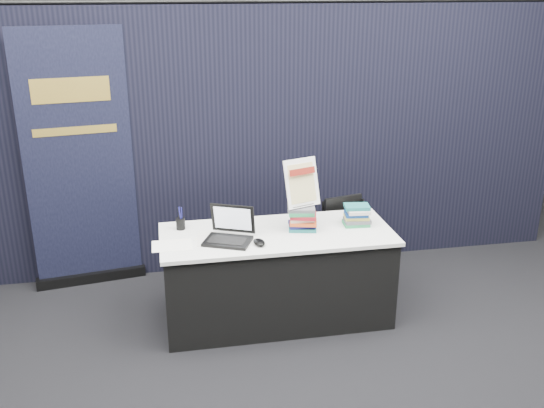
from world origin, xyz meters
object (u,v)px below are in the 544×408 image
Objects in this scene: display_table at (277,276)px; pullup_banner at (81,177)px; stacking_chair at (347,242)px; book_stack_short at (356,215)px; info_sign at (302,183)px; laptop at (227,233)px; book_stack_tall at (302,218)px.

pullup_banner reaches higher than display_table.
book_stack_short is at bearing -108.84° from stacking_chair.
info_sign is at bearing 178.59° from book_stack_short.
book_stack_tall is (0.60, 0.09, 0.03)m from laptop.
pullup_banner reaches higher than info_sign.
book_stack_tall is 1.98m from pullup_banner.
pullup_banner reaches higher than book_stack_short.
pullup_banner is at bearing 157.45° from book_stack_short.
book_stack_short is 0.25× the size of stacking_chair.
pullup_banner is (-1.54, 0.95, 0.62)m from display_table.
book_stack_tall reaches higher than stacking_chair.
stacking_chair is at bearing -23.52° from pullup_banner.
display_table is at bearing -176.59° from book_stack_short.
book_stack_short is 0.54× the size of info_sign.
display_table is 0.51m from book_stack_tall.
book_stack_tall is 0.10× the size of pullup_banner.
display_table is at bearing 175.19° from info_sign.
laptop is 1.82× the size of book_stack_tall.
stacking_chair is at bearing 27.12° from display_table.
display_table is at bearing 34.45° from laptop.
book_stack_short reaches higher than display_table.
display_table is 0.77m from stacking_chair.
info_sign is 0.17× the size of pullup_banner.
pullup_banner is at bearing 161.80° from laptop.
book_stack_short is at bearing 29.96° from laptop.
display_table is 0.59m from laptop.
book_stack_short is (1.05, 0.11, 0.02)m from laptop.
pullup_banner is (-2.19, 0.91, 0.17)m from book_stack_short.
stacking_chair is at bearing 84.26° from book_stack_short.
pullup_banner is at bearing 151.91° from book_stack_tall.
display_table is 4.45× the size of laptop.
book_stack_short is at bearing -20.01° from info_sign.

